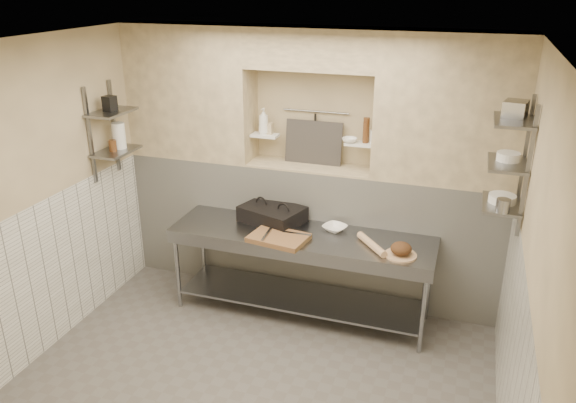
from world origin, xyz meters
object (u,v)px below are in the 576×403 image
at_px(cutting_board, 279,238).
at_px(jug_left, 119,136).
at_px(rolling_pin, 372,244).
at_px(bread_loaf, 401,249).
at_px(panini_press, 272,214).
at_px(prep_table, 301,258).
at_px(bottle_soap, 264,121).
at_px(bowl_alcove, 350,140).
at_px(mixing_bowl, 335,228).

relative_size(cutting_board, jug_left, 2.03).
xyz_separation_m(rolling_pin, bread_loaf, (0.28, -0.08, 0.04)).
xyz_separation_m(cutting_board, jug_left, (-1.75, 0.13, 0.82)).
height_order(panini_press, bread_loaf, panini_press).
bearing_deg(bread_loaf, prep_table, 171.44).
relative_size(panini_press, jug_left, 2.69).
bearing_deg(rolling_pin, jug_left, 179.83).
relative_size(bread_loaf, bottle_soap, 0.70).
height_order(prep_table, jug_left, jug_left).
xyz_separation_m(panini_press, bread_loaf, (1.36, -0.35, -0.01)).
bearing_deg(cutting_board, bowl_alcove, 56.01).
bearing_deg(bowl_alcove, prep_table, -121.45).
xyz_separation_m(cutting_board, bowl_alcove, (0.49, 0.73, 0.81)).
xyz_separation_m(cutting_board, mixing_bowl, (0.46, 0.38, 0.00)).
distance_m(prep_table, bottle_soap, 1.46).
xyz_separation_m(panini_press, cutting_board, (0.21, -0.39, -0.06)).
distance_m(bottle_soap, jug_left, 1.47).
bearing_deg(panini_press, mixing_bowl, 17.02).
height_order(panini_press, bottle_soap, bottle_soap).
xyz_separation_m(bottle_soap, jug_left, (-1.33, -0.64, -0.10)).
height_order(bread_loaf, bowl_alcove, bowl_alcove).
xyz_separation_m(cutting_board, bottle_soap, (-0.43, 0.77, 0.92)).
bearing_deg(prep_table, bowl_alcove, 58.55).
bearing_deg(rolling_pin, bread_loaf, -15.90).
height_order(rolling_pin, bread_loaf, bread_loaf).
bearing_deg(bread_loaf, mixing_bowl, 154.05).
bearing_deg(cutting_board, bread_loaf, 2.09).
bearing_deg(mixing_bowl, rolling_pin, -31.88).
distance_m(bread_loaf, bottle_soap, 1.94).
bearing_deg(prep_table, bread_loaf, -8.56).
xyz_separation_m(panini_press, bowl_alcove, (0.70, 0.34, 0.75)).
bearing_deg(rolling_pin, mixing_bowl, 148.12).
height_order(rolling_pin, bowl_alcove, bowl_alcove).
xyz_separation_m(prep_table, rolling_pin, (0.71, -0.07, 0.29)).
bearing_deg(bottle_soap, prep_table, -44.30).
distance_m(prep_table, jug_left, 2.21).
distance_m(cutting_board, bowl_alcove, 1.20).
bearing_deg(bread_loaf, cutting_board, -177.91).
bearing_deg(cutting_board, jug_left, 175.78).
bearing_deg(jug_left, mixing_bowl, 6.48).
bearing_deg(panini_press, prep_table, -10.70).
bearing_deg(bread_loaf, jug_left, 178.28).
height_order(prep_table, bowl_alcove, bowl_alcove).
bearing_deg(panini_press, jug_left, -152.13).
bearing_deg(bread_loaf, rolling_pin, 164.10).
bearing_deg(mixing_bowl, cutting_board, -140.14).
relative_size(bottle_soap, bowl_alcove, 1.82).
relative_size(prep_table, bowl_alcove, 17.52).
bearing_deg(cutting_board, prep_table, 49.56).
bearing_deg(rolling_pin, panini_press, 165.82).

